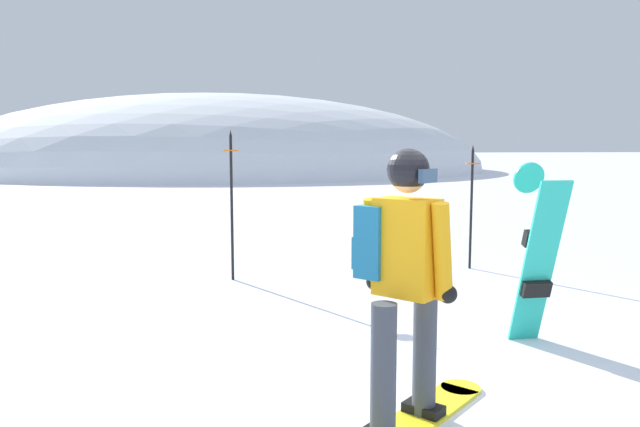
{
  "coord_description": "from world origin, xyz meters",
  "views": [
    {
      "loc": [
        -1.05,
        -3.56,
        1.73
      ],
      "look_at": [
        0.01,
        2.77,
        1.0
      ],
      "focal_mm": 33.48,
      "sensor_mm": 36.0,
      "label": 1
    }
  ],
  "objects_px": {
    "spare_snowboard": "(537,254)",
    "piste_marker_far": "(472,198)",
    "snowboarder_main": "(402,282)",
    "piste_marker_near": "(232,195)"
  },
  "relations": [
    {
      "from": "snowboarder_main",
      "to": "piste_marker_far",
      "type": "height_order",
      "value": "piste_marker_far"
    },
    {
      "from": "spare_snowboard",
      "to": "piste_marker_far",
      "type": "relative_size",
      "value": 0.91
    },
    {
      "from": "piste_marker_near",
      "to": "piste_marker_far",
      "type": "relative_size",
      "value": 1.11
    },
    {
      "from": "spare_snowboard",
      "to": "piste_marker_far",
      "type": "distance_m",
      "value": 3.31
    },
    {
      "from": "piste_marker_near",
      "to": "snowboarder_main",
      "type": "bearing_deg",
      "value": -77.99
    },
    {
      "from": "spare_snowboard",
      "to": "piste_marker_far",
      "type": "xyz_separation_m",
      "value": [
        0.81,
        3.21,
        0.2
      ]
    },
    {
      "from": "piste_marker_near",
      "to": "spare_snowboard",
      "type": "bearing_deg",
      "value": -50.22
    },
    {
      "from": "snowboarder_main",
      "to": "spare_snowboard",
      "type": "xyz_separation_m",
      "value": [
        1.61,
        1.29,
        -0.11
      ]
    },
    {
      "from": "snowboarder_main",
      "to": "piste_marker_near",
      "type": "xyz_separation_m",
      "value": [
        -0.92,
        4.33,
        0.18
      ]
    },
    {
      "from": "spare_snowboard",
      "to": "piste_marker_near",
      "type": "relative_size",
      "value": 0.82
    }
  ]
}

